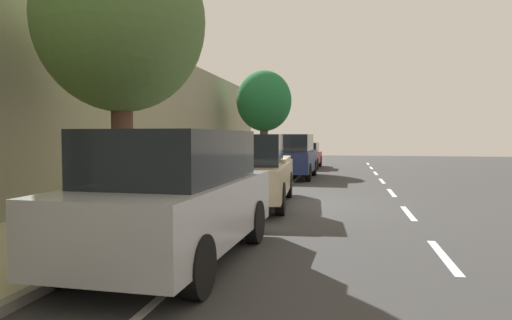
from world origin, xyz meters
TOP-DOWN VIEW (x-y plane):
  - ground at (0.00, 0.00)m, footprint 67.76×67.76m
  - sidewalk at (3.57, 0.00)m, footprint 3.26×42.35m
  - curb_edge at (1.86, 0.00)m, footprint 0.16×42.35m
  - lane_stripe_centre at (-3.28, -1.18)m, footprint 0.14×40.00m
  - lane_stripe_bike_edge at (0.39, 0.00)m, footprint 0.12×42.35m
  - building_facade at (5.45, 0.00)m, footprint 0.50×42.35m
  - parked_sedan_red_nearest at (0.68, -15.29)m, footprint 1.92×4.44m
  - parked_suv_dark_blue_second at (0.64, -8.26)m, footprint 2.02×4.73m
  - parked_pickup_tan_mid at (0.79, 0.31)m, footprint 2.28×5.41m
  - parked_suv_silver_far at (0.77, 6.19)m, footprint 2.10×4.77m
  - bicycle_at_curb at (1.40, -4.04)m, footprint 1.71×0.58m
  - cyclist_with_backpack at (1.62, -4.47)m, footprint 0.51×0.57m
  - street_tree_near_cyclist at (2.75, -12.86)m, footprint 3.08×3.08m
  - street_tree_mid_block at (2.75, 3.99)m, footprint 3.41×3.41m
  - pedestrian_on_phone at (3.42, -7.76)m, footprint 0.62×0.25m
  - fire_hydrant at (2.29, -11.35)m, footprint 0.22×0.22m

SIDE VIEW (x-z plane):
  - ground at x=0.00m, z-range 0.00..0.00m
  - lane_stripe_centre at x=-3.28m, z-range 0.00..0.01m
  - lane_stripe_bike_edge at x=0.39m, z-range 0.00..0.01m
  - sidewalk at x=3.57m, z-range 0.00..0.13m
  - curb_edge at x=1.86m, z-range 0.00..0.13m
  - bicycle_at_curb at x=1.40m, z-range -0.01..0.77m
  - fire_hydrant at x=2.29m, z-range 0.13..0.97m
  - parked_sedan_red_nearest at x=0.68m, z-range -0.01..1.51m
  - parked_pickup_tan_mid at x=0.79m, z-range -0.07..1.88m
  - pedestrian_on_phone at x=3.42m, z-range 0.23..1.82m
  - cyclist_with_backpack at x=1.62m, z-range 0.18..1.87m
  - parked_suv_dark_blue_second at x=0.64m, z-range 0.03..2.02m
  - parked_suv_silver_far at x=0.77m, z-range 0.03..2.02m
  - building_facade at x=5.45m, z-range 0.00..5.20m
  - street_tree_near_cyclist at x=2.75m, z-range 1.12..6.56m
  - street_tree_mid_block at x=2.75m, z-range 1.23..7.17m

